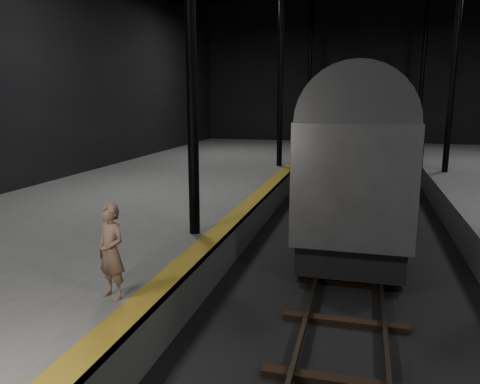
% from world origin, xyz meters
% --- Properties ---
extents(ground, '(44.00, 44.00, 0.00)m').
position_xyz_m(ground, '(0.00, 0.00, 0.00)').
color(ground, black).
rests_on(ground, ground).
extents(platform_left, '(9.00, 43.80, 1.00)m').
position_xyz_m(platform_left, '(-7.50, 0.00, 0.50)').
color(platform_left, '#595856').
rests_on(platform_left, ground).
extents(tactile_strip, '(0.50, 43.80, 0.01)m').
position_xyz_m(tactile_strip, '(-3.25, 0.00, 1.00)').
color(tactile_strip, olive).
rests_on(tactile_strip, platform_left).
extents(track, '(2.40, 43.00, 0.24)m').
position_xyz_m(track, '(0.00, 0.00, 0.07)').
color(track, '#3F3328').
rests_on(track, ground).
extents(train, '(2.81, 18.72, 5.00)m').
position_xyz_m(train, '(-0.00, 4.86, 2.79)').
color(train, gray).
rests_on(train, ground).
extents(woman, '(0.70, 0.60, 1.63)m').
position_xyz_m(woman, '(-3.80, -7.98, 1.81)').
color(woman, '#8D6A56').
rests_on(woman, platform_left).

